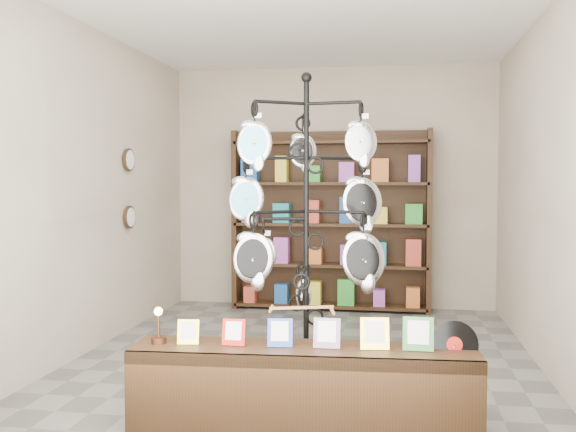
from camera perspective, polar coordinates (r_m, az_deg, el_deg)
name	(u,v)px	position (r m, az deg, el deg)	size (l,w,h in m)	color
ground	(304,359)	(5.81, 1.46, -12.60)	(5.00, 5.00, 0.00)	slate
room_envelope	(305,150)	(5.61, 1.48, 5.93)	(5.00, 5.00, 5.00)	#C2B39C
display_tree	(306,212)	(4.57, 1.64, 0.36)	(1.21, 1.17, 2.34)	black
front_shelf	(303,388)	(4.18, 1.38, -15.07)	(2.19, 0.57, 0.77)	black
back_shelving	(331,226)	(7.90, 3.82, -0.89)	(2.42, 0.36, 2.20)	black
wall_clocks	(129,189)	(6.92, -13.94, 2.38)	(0.03, 0.24, 0.84)	black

